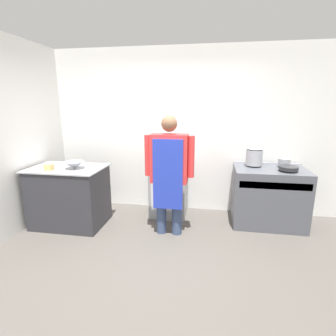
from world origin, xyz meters
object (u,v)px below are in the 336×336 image
at_px(stove, 268,196).
at_px(person_cook, 169,169).
at_px(mixing_bowl, 74,165).
at_px(fridge_unit, 169,189).
at_px(stock_pot, 254,156).
at_px(saute_pan, 289,168).
at_px(plastic_tub, 49,167).
at_px(sauce_pot, 284,162).

xyz_separation_m(stove, person_cook, (-1.43, -0.57, 0.51)).
distance_m(person_cook, mixing_bowl, 1.38).
distance_m(fridge_unit, stock_pot, 1.44).
relative_size(stock_pot, saute_pan, 1.04).
distance_m(fridge_unit, mixing_bowl, 1.52).
distance_m(plastic_tub, stock_pot, 3.01).
distance_m(stove, fridge_unit, 1.55).
height_order(plastic_tub, sauce_pot, sauce_pot).
height_order(fridge_unit, mixing_bowl, mixing_bowl).
distance_m(person_cook, sauce_pot, 1.78).
relative_size(person_cook, plastic_tub, 16.25).
bearing_deg(fridge_unit, person_cook, -80.66).
bearing_deg(stock_pot, plastic_tub, -163.84).
relative_size(person_cook, saute_pan, 6.27).
relative_size(plastic_tub, stock_pot, 0.37).
distance_m(fridge_unit, person_cook, 0.84).
xyz_separation_m(person_cook, stock_pot, (1.20, 0.69, 0.08)).
relative_size(mixing_bowl, sauce_pot, 1.67).
relative_size(fridge_unit, saute_pan, 3.30).
xyz_separation_m(mixing_bowl, saute_pan, (3.03, 0.44, -0.03)).
bearing_deg(plastic_tub, stock_pot, 16.16).
bearing_deg(sauce_pot, fridge_unit, -178.99).
bearing_deg(sauce_pot, stock_pot, 180.00).
bearing_deg(stove, sauce_pot, 30.95).
xyz_separation_m(person_cook, plastic_tub, (-1.69, -0.14, -0.01)).
bearing_deg(stove, saute_pan, -30.47).
height_order(fridge_unit, plastic_tub, plastic_tub).
relative_size(person_cook, stock_pot, 6.03).
height_order(saute_pan, sauce_pot, sauce_pot).
bearing_deg(stock_pot, mixing_bowl, -165.09).
relative_size(stove, person_cook, 0.63).
relative_size(mixing_bowl, saute_pan, 1.10).
relative_size(fridge_unit, stock_pot, 3.17).
bearing_deg(stove, fridge_unit, 176.52).
xyz_separation_m(mixing_bowl, stock_pot, (2.59, 0.69, 0.08)).
height_order(stove, stock_pot, stock_pot).
bearing_deg(person_cook, plastic_tub, -175.13).
height_order(fridge_unit, sauce_pot, sauce_pot).
height_order(stove, fridge_unit, stove).
distance_m(stove, plastic_tub, 3.24).
xyz_separation_m(stock_pot, sauce_pot, (0.44, -0.00, -0.08)).
distance_m(stove, stock_pot, 0.65).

